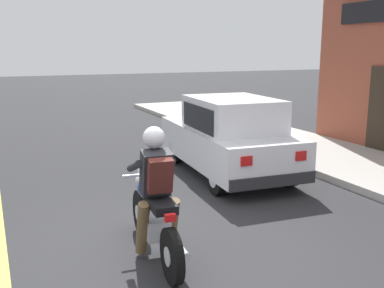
{
  "coord_description": "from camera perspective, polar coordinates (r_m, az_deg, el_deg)",
  "views": [
    {
      "loc": [
        -1.8,
        -4.83,
        2.5
      ],
      "look_at": [
        1.22,
        1.78,
        0.95
      ],
      "focal_mm": 42.0,
      "sensor_mm": 36.0,
      "label": 1
    }
  ],
  "objects": [
    {
      "name": "sidewalk_curb",
      "position": [
        10.84,
        17.16,
        -1.48
      ],
      "size": [
        2.6,
        22.0,
        0.14
      ],
      "primitive_type": "cube",
      "color": "#ADAAA3",
      "rests_on": "ground"
    },
    {
      "name": "motorcycle_with_rider",
      "position": [
        5.44,
        -4.73,
        -7.57
      ],
      "size": [
        0.59,
        2.02,
        1.62
      ],
      "color": "black",
      "rests_on": "ground"
    },
    {
      "name": "car_hatchback",
      "position": [
        9.01,
        4.63,
        0.88
      ],
      "size": [
        1.91,
        3.89,
        1.57
      ],
      "color": "black",
      "rests_on": "ground"
    },
    {
      "name": "ground_plane",
      "position": [
        5.73,
        -3.84,
        -13.86
      ],
      "size": [
        80.0,
        80.0,
        0.0
      ],
      "primitive_type": "plane",
      "color": "#2B2B2D"
    }
  ]
}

